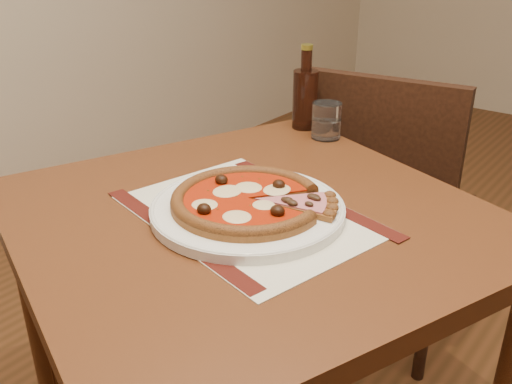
# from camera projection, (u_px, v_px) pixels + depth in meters

# --- Properties ---
(table) EXTENTS (1.03, 1.03, 0.75)m
(table) POSITION_uv_depth(u_px,v_px,m) (249.00, 258.00, 1.08)
(table) COLOR brown
(table) RESTS_ON ground
(chair_far) EXTENTS (0.47, 0.47, 0.88)m
(chair_far) POSITION_uv_depth(u_px,v_px,m) (385.00, 200.00, 1.64)
(chair_far) COLOR black
(chair_far) RESTS_ON ground
(placemat) EXTENTS (0.49, 0.40, 0.00)m
(placemat) POSITION_uv_depth(u_px,v_px,m) (248.00, 214.00, 1.02)
(placemat) COLOR beige
(placemat) RESTS_ON table
(plate) EXTENTS (0.35, 0.35, 0.02)m
(plate) POSITION_uv_depth(u_px,v_px,m) (248.00, 209.00, 1.01)
(plate) COLOR white
(plate) RESTS_ON placemat
(pizza) EXTENTS (0.27, 0.27, 0.04)m
(pizza) POSITION_uv_depth(u_px,v_px,m) (247.00, 200.00, 1.01)
(pizza) COLOR brown
(pizza) RESTS_ON plate
(ham_slice) EXTENTS (0.14, 0.11, 0.02)m
(ham_slice) POSITION_uv_depth(u_px,v_px,m) (305.00, 201.00, 1.01)
(ham_slice) COLOR brown
(ham_slice) RESTS_ON plate
(water_glass) EXTENTS (0.09, 0.09, 0.09)m
(water_glass) POSITION_uv_depth(u_px,v_px,m) (326.00, 121.00, 1.37)
(water_glass) COLOR white
(water_glass) RESTS_ON table
(bottle) EXTENTS (0.06, 0.06, 0.21)m
(bottle) POSITION_uv_depth(u_px,v_px,m) (305.00, 96.00, 1.42)
(bottle) COLOR black
(bottle) RESTS_ON table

